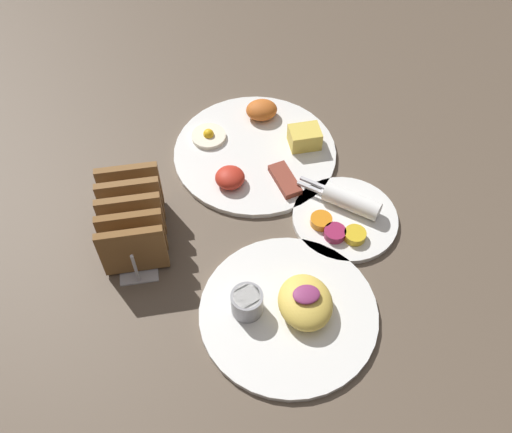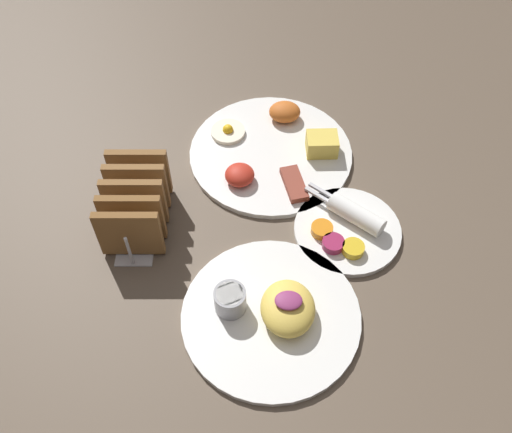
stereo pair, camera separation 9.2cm
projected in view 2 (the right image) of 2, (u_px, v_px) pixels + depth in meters
name	position (u px, v px, depth m)	size (l,w,h in m)	color
ground_plane	(238.00, 244.00, 0.93)	(3.00, 3.00, 0.00)	brown
plate_breakfast	(272.00, 150.00, 1.05)	(0.30, 0.30, 0.05)	white
plate_condiments	(347.00, 228.00, 0.94)	(0.18, 0.18, 0.04)	white
plate_foreground	(271.00, 312.00, 0.84)	(0.27, 0.27, 0.06)	white
toast_rack	(134.00, 204.00, 0.92)	(0.10, 0.18, 0.10)	#B7B7BC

